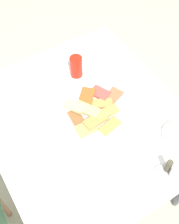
{
  "coord_description": "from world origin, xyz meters",
  "views": [
    {
      "loc": [
        -0.67,
        0.39,
        1.89
      ],
      "look_at": [
        0.0,
        -0.02,
        0.77
      ],
      "focal_mm": 45.62,
      "sensor_mm": 36.0,
      "label": 1
    }
  ],
  "objects_px": {
    "fork": "(106,44)",
    "salad_plate_greens": "(30,99)",
    "spoon": "(101,46)",
    "condiment_caddy": "(170,171)",
    "soda_can": "(76,67)",
    "pide_platter": "(95,111)",
    "dining_table": "(86,126)",
    "paper_napkin": "(103,46)",
    "salad_plate_rice": "(174,132)"
  },
  "relations": [
    {
      "from": "dining_table",
      "to": "salad_plate_greens",
      "type": "height_order",
      "value": "salad_plate_greens"
    },
    {
      "from": "fork",
      "to": "pide_platter",
      "type": "bearing_deg",
      "value": 160.9
    },
    {
      "from": "paper_napkin",
      "to": "condiment_caddy",
      "type": "relative_size",
      "value": 1.4
    },
    {
      "from": "soda_can",
      "to": "paper_napkin",
      "type": "xyz_separation_m",
      "value": [
        0.11,
        -0.25,
        -0.06
      ]
    },
    {
      "from": "condiment_caddy",
      "to": "dining_table",
      "type": "bearing_deg",
      "value": 19.26
    },
    {
      "from": "salad_plate_greens",
      "to": "salad_plate_rice",
      "type": "xyz_separation_m",
      "value": [
        -0.53,
        -0.49,
        -0.0
      ]
    },
    {
      "from": "soda_can",
      "to": "spoon",
      "type": "height_order",
      "value": "soda_can"
    },
    {
      "from": "dining_table",
      "to": "soda_can",
      "type": "xyz_separation_m",
      "value": [
        0.27,
        -0.1,
        0.14
      ]
    },
    {
      "from": "pide_platter",
      "to": "soda_can",
      "type": "distance_m",
      "value": 0.27
    },
    {
      "from": "spoon",
      "to": "fork",
      "type": "bearing_deg",
      "value": -68.22
    },
    {
      "from": "dining_table",
      "to": "condiment_caddy",
      "type": "relative_size",
      "value": 10.34
    },
    {
      "from": "pide_platter",
      "to": "dining_table",
      "type": "bearing_deg",
      "value": 91.65
    },
    {
      "from": "salad_plate_greens",
      "to": "soda_can",
      "type": "bearing_deg",
      "value": -83.1
    },
    {
      "from": "dining_table",
      "to": "condiment_caddy",
      "type": "height_order",
      "value": "condiment_caddy"
    },
    {
      "from": "dining_table",
      "to": "paper_napkin",
      "type": "bearing_deg",
      "value": -42.73
    },
    {
      "from": "spoon",
      "to": "condiment_caddy",
      "type": "distance_m",
      "value": 0.84
    },
    {
      "from": "spoon",
      "to": "condiment_caddy",
      "type": "xyz_separation_m",
      "value": [
        -0.82,
        0.18,
        0.02
      ]
    },
    {
      "from": "dining_table",
      "to": "condiment_caddy",
      "type": "xyz_separation_m",
      "value": [
        -0.43,
        -0.15,
        0.11
      ]
    },
    {
      "from": "pide_platter",
      "to": "condiment_caddy",
      "type": "bearing_deg",
      "value": -167.48
    },
    {
      "from": "spoon",
      "to": "condiment_caddy",
      "type": "bearing_deg",
      "value": -170.88
    },
    {
      "from": "salad_plate_rice",
      "to": "paper_napkin",
      "type": "xyz_separation_m",
      "value": [
        0.68,
        -0.05,
        -0.01
      ]
    },
    {
      "from": "soda_can",
      "to": "condiment_caddy",
      "type": "distance_m",
      "value": 0.7
    },
    {
      "from": "condiment_caddy",
      "to": "pide_platter",
      "type": "bearing_deg",
      "value": 12.52
    },
    {
      "from": "salad_plate_greens",
      "to": "pide_platter",
      "type": "bearing_deg",
      "value": -133.79
    },
    {
      "from": "salad_plate_rice",
      "to": "soda_can",
      "type": "distance_m",
      "value": 0.6
    },
    {
      "from": "salad_plate_greens",
      "to": "salad_plate_rice",
      "type": "bearing_deg",
      "value": -137.29
    },
    {
      "from": "pide_platter",
      "to": "fork",
      "type": "relative_size",
      "value": 2.09
    },
    {
      "from": "pide_platter",
      "to": "paper_napkin",
      "type": "bearing_deg",
      "value": -38.07
    },
    {
      "from": "salad_plate_rice",
      "to": "salad_plate_greens",
      "type": "bearing_deg",
      "value": 42.71
    },
    {
      "from": "soda_can",
      "to": "condiment_caddy",
      "type": "bearing_deg",
      "value": -176.19
    },
    {
      "from": "fork",
      "to": "salad_plate_greens",
      "type": "bearing_deg",
      "value": 125.68
    },
    {
      "from": "salad_plate_greens",
      "to": "soda_can",
      "type": "distance_m",
      "value": 0.3
    },
    {
      "from": "salad_plate_greens",
      "to": "dining_table",
      "type": "bearing_deg",
      "value": -141.36
    },
    {
      "from": "fork",
      "to": "spoon",
      "type": "distance_m",
      "value": 0.04
    },
    {
      "from": "salad_plate_greens",
      "to": "soda_can",
      "type": "height_order",
      "value": "soda_can"
    },
    {
      "from": "salad_plate_rice",
      "to": "paper_napkin",
      "type": "distance_m",
      "value": 0.68
    },
    {
      "from": "paper_napkin",
      "to": "spoon",
      "type": "bearing_deg",
      "value": 90.0
    },
    {
      "from": "dining_table",
      "to": "fork",
      "type": "bearing_deg",
      "value": -44.16
    },
    {
      "from": "dining_table",
      "to": "spoon",
      "type": "relative_size",
      "value": 6.21
    },
    {
      "from": "salad_plate_greens",
      "to": "fork",
      "type": "relative_size",
      "value": 1.47
    },
    {
      "from": "pide_platter",
      "to": "salad_plate_greens",
      "type": "distance_m",
      "value": 0.33
    },
    {
      "from": "dining_table",
      "to": "spoon",
      "type": "height_order",
      "value": "spoon"
    },
    {
      "from": "pide_platter",
      "to": "spoon",
      "type": "distance_m",
      "value": 0.47
    },
    {
      "from": "pide_platter",
      "to": "spoon",
      "type": "height_order",
      "value": "pide_platter"
    },
    {
      "from": "salad_plate_rice",
      "to": "soda_can",
      "type": "relative_size",
      "value": 1.72
    },
    {
      "from": "salad_plate_rice",
      "to": "paper_napkin",
      "type": "height_order",
      "value": "salad_plate_rice"
    },
    {
      "from": "salad_plate_greens",
      "to": "spoon",
      "type": "xyz_separation_m",
      "value": [
        0.15,
        -0.52,
        -0.01
      ]
    },
    {
      "from": "salad_plate_rice",
      "to": "fork",
      "type": "xyz_separation_m",
      "value": [
        0.68,
        -0.07,
        -0.01
      ]
    },
    {
      "from": "salad_plate_greens",
      "to": "condiment_caddy",
      "type": "bearing_deg",
      "value": -153.15
    },
    {
      "from": "salad_plate_greens",
      "to": "fork",
      "type": "distance_m",
      "value": 0.58
    }
  ]
}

